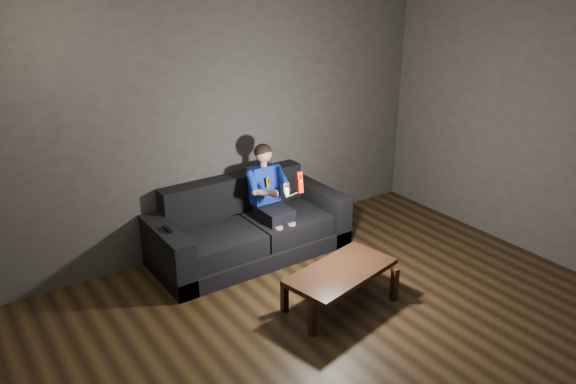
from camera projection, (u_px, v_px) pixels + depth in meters
floor at (386, 361)px, 4.31m from camera, size 5.00×5.00×0.00m
back_wall at (223, 121)px, 5.71m from camera, size 5.00×0.04×2.70m
sofa at (249, 232)px, 5.82m from camera, size 2.02×0.87×0.78m
child at (269, 191)px, 5.74m from camera, size 0.44×0.54×1.07m
wii_remote_red at (300, 182)px, 5.39m from camera, size 0.06×0.08×0.21m
nunchuk_white at (286, 190)px, 5.33m from camera, size 0.06×0.09×0.15m
wii_remote_black at (167, 229)px, 5.17m from camera, size 0.04×0.14×0.03m
coffee_table at (341, 274)px, 4.90m from camera, size 1.09×0.70×0.37m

